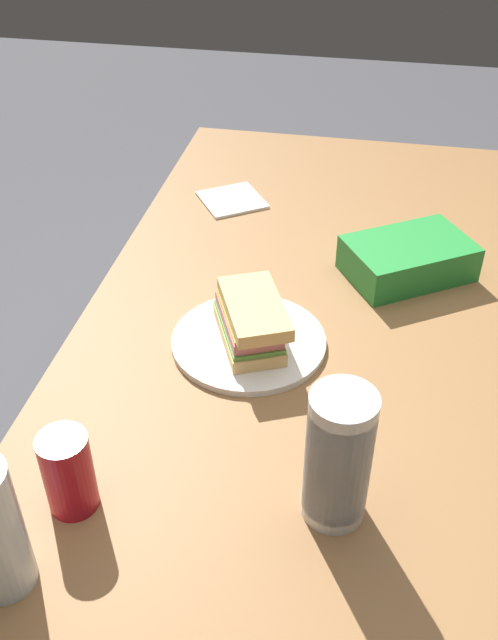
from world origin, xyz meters
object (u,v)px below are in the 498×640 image
(dining_table, at_px, (340,394))
(plastic_cup_stack, at_px, (338,458))
(sandwich, at_px, (251,320))
(paper_plate, at_px, (249,341))
(soda_can_red, at_px, (68,473))
(chip_bag, at_px, (408,258))

(dining_table, distance_m, plastic_cup_stack, 0.37)
(sandwich, bearing_deg, dining_table, 90.05)
(paper_plate, relative_size, soda_can_red, 2.15)
(paper_plate, distance_m, soda_can_red, 0.41)
(dining_table, bearing_deg, chip_bag, 160.30)
(paper_plate, bearing_deg, soda_can_red, -23.61)
(plastic_cup_stack, bearing_deg, sandwich, -151.64)
(plastic_cup_stack, bearing_deg, chip_bag, 171.93)
(dining_table, relative_size, paper_plate, 6.79)
(soda_can_red, bearing_deg, chip_bag, 146.69)
(chip_bag, bearing_deg, paper_plate, -166.70)
(paper_plate, distance_m, chip_bag, 0.37)
(dining_table, bearing_deg, soda_can_red, -41.15)
(soda_can_red, height_order, chip_bag, soda_can_red)
(dining_table, bearing_deg, sandwich, -89.95)
(dining_table, height_order, sandwich, sandwich)
(sandwich, relative_size, plastic_cup_stack, 0.99)
(plastic_cup_stack, bearing_deg, paper_plate, -151.39)
(dining_table, relative_size, soda_can_red, 14.63)
(dining_table, xyz_separation_m, plastic_cup_stack, (0.32, 0.01, 0.19))
(chip_bag, bearing_deg, soda_can_red, -156.01)
(paper_plate, xyz_separation_m, soda_can_red, (0.37, -0.16, 0.06))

